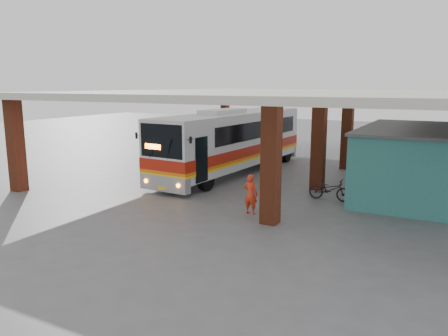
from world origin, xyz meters
TOP-DOWN VIEW (x-y plane):
  - ground at (0.00, 0.00)m, footprint 90.00×90.00m
  - brick_columns at (1.43, 5.00)m, footprint 20.10×21.60m
  - canopy_roof at (0.50, 6.50)m, footprint 21.00×23.00m
  - shop_building at (7.49, 4.00)m, footprint 5.20×8.20m
  - coach_bus at (-2.43, 4.57)m, footprint 3.43×12.77m
  - motorcycle at (4.07, 1.25)m, footprint 1.83×0.66m
  - pedestrian at (1.87, -2.25)m, footprint 0.60×0.41m
  - red_chair at (4.47, 5.42)m, footprint 0.44×0.44m

SIDE VIEW (x-z plane):
  - ground at x=0.00m, z-range 0.00..0.00m
  - red_chair at x=4.47m, z-range -0.03..0.79m
  - motorcycle at x=4.07m, z-range 0.00..0.96m
  - pedestrian at x=1.87m, z-range 0.00..1.58m
  - shop_building at x=7.49m, z-range 0.01..3.12m
  - coach_bus at x=-2.43m, z-range -0.01..3.67m
  - brick_columns at x=1.43m, z-range 0.00..4.35m
  - canopy_roof at x=0.50m, z-range 4.35..4.65m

